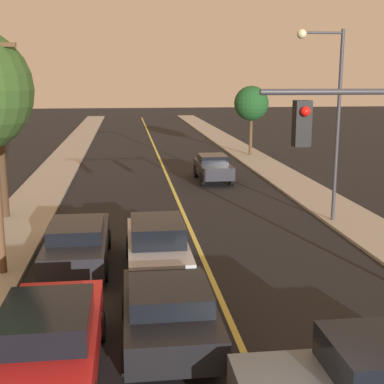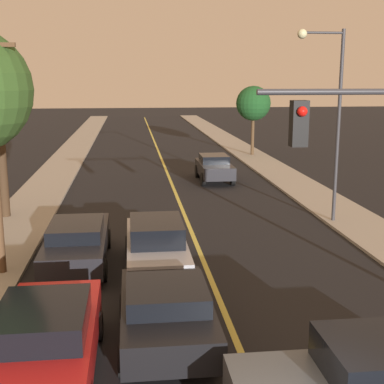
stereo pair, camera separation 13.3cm
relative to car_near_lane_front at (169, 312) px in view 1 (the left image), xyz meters
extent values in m
cube|color=black|center=(1.53, 31.08, -0.73)|extent=(10.96, 80.00, 0.01)
cube|color=#D1C14C|center=(1.53, 31.08, -0.72)|extent=(0.16, 76.00, 0.00)
cube|color=#9E998E|center=(-5.20, 31.08, -0.67)|extent=(2.50, 80.00, 0.12)
cube|color=#9E998E|center=(8.27, 31.08, -0.67)|extent=(2.50, 80.00, 0.12)
cube|color=black|center=(0.00, 0.03, -0.08)|extent=(1.97, 4.11, 0.67)
cube|color=black|center=(0.00, -0.13, 0.46)|extent=(1.73, 1.85, 0.41)
cylinder|color=black|center=(-0.93, 1.31, -0.42)|extent=(0.22, 0.62, 0.62)
cylinder|color=black|center=(0.93, 1.31, -0.42)|extent=(0.22, 0.62, 0.62)
cylinder|color=black|center=(-0.93, -1.24, -0.42)|extent=(0.22, 0.62, 0.62)
cylinder|color=black|center=(0.93, -1.24, -0.42)|extent=(0.22, 0.62, 0.62)
cube|color=#A5A8B2|center=(0.00, 4.39, -0.02)|extent=(1.72, 4.88, 0.71)
cube|color=black|center=(0.00, 4.19, 0.64)|extent=(1.52, 2.20, 0.60)
cylinder|color=black|center=(-0.82, 5.90, -0.37)|extent=(0.22, 0.72, 0.72)
cylinder|color=black|center=(0.82, 5.90, -0.37)|extent=(0.22, 0.72, 0.72)
cylinder|color=black|center=(-0.82, 2.87, -0.37)|extent=(0.22, 0.72, 0.72)
cylinder|color=black|center=(0.82, 2.87, -0.37)|extent=(0.22, 0.72, 0.72)
cube|color=red|center=(-2.41, -1.17, -0.04)|extent=(1.87, 4.76, 0.75)
cube|color=black|center=(-2.41, -1.36, 0.60)|extent=(1.65, 2.14, 0.51)
cylinder|color=black|center=(-3.30, 0.31, -0.41)|extent=(0.22, 0.64, 0.64)
cylinder|color=black|center=(-1.52, 0.31, -0.41)|extent=(0.22, 0.64, 0.64)
cube|color=black|center=(-2.41, 5.40, -0.07)|extent=(1.80, 4.99, 0.67)
cube|color=black|center=(-2.41, 5.20, 0.47)|extent=(1.58, 2.25, 0.40)
cylinder|color=black|center=(-3.27, 6.95, -0.40)|extent=(0.22, 0.65, 0.65)
cylinder|color=black|center=(-1.56, 6.95, -0.40)|extent=(0.22, 0.65, 0.65)
cylinder|color=black|center=(-3.27, 3.86, -0.40)|extent=(0.22, 0.65, 0.65)
cylinder|color=black|center=(-1.56, 3.86, -0.40)|extent=(0.22, 0.65, 0.65)
cube|color=black|center=(4.00, 18.56, -0.02)|extent=(1.72, 4.11, 0.68)
cube|color=black|center=(4.00, 18.73, 0.53)|extent=(1.51, 1.85, 0.43)
cylinder|color=black|center=(4.82, 17.29, -0.36)|extent=(0.22, 0.73, 0.73)
cylinder|color=black|center=(3.18, 17.29, -0.36)|extent=(0.22, 0.73, 0.73)
cylinder|color=black|center=(4.82, 19.84, -0.36)|extent=(0.22, 0.73, 0.73)
cylinder|color=black|center=(3.18, 19.84, -0.36)|extent=(0.22, 0.73, 0.73)
cube|color=black|center=(2.59, -0.70, 4.13)|extent=(0.32, 0.28, 0.90)
sphere|color=red|center=(2.59, -0.88, 4.38)|extent=(0.20, 0.20, 0.20)
cylinder|color=#333338|center=(7.37, 9.16, 3.10)|extent=(0.14, 0.14, 7.42)
cylinder|color=#333338|center=(6.57, 9.16, 6.66)|extent=(1.60, 0.09, 0.09)
sphere|color=beige|center=(5.76, 9.16, 6.61)|extent=(0.36, 0.36, 0.36)
cylinder|color=#3D2B1C|center=(-5.91, 11.37, 1.42)|extent=(0.41, 0.41, 4.07)
cylinder|color=#4C3823|center=(8.36, 27.98, 0.84)|extent=(0.24, 0.24, 2.90)
sphere|color=#19471E|center=(8.36, 27.98, 3.18)|extent=(2.53, 2.53, 2.53)
camera|label=1|loc=(-0.84, -10.86, 5.01)|focal=50.00mm
camera|label=2|loc=(-0.71, -10.87, 5.01)|focal=50.00mm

